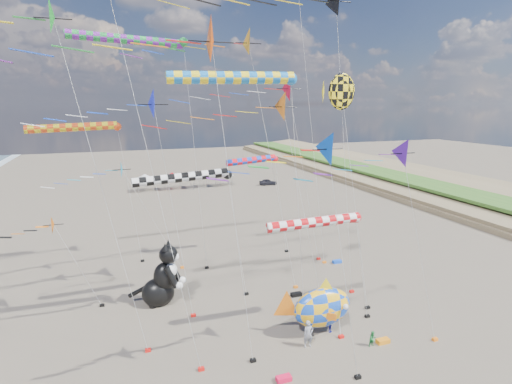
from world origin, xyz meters
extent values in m
cone|color=#4B159A|center=(4.94, 4.09, 13.16)|extent=(1.70, 1.82, 1.87)
cylinder|color=#B2B2B2|center=(6.74, 4.09, 6.58)|extent=(3.63, 0.02, 13.17)
cube|color=black|center=(8.55, 4.09, 0.10)|extent=(0.36, 0.24, 0.20)
cone|color=#1522E4|center=(-7.91, 12.89, 15.86)|extent=(1.98, 2.12, 2.19)
cylinder|color=#B2B2B2|center=(-7.16, 12.89, 7.93)|extent=(1.53, 0.02, 15.86)
cube|color=black|center=(-6.40, 12.89, 0.10)|extent=(0.36, 0.24, 0.20)
cone|color=#1592BF|center=(-9.00, 22.32, 10.20)|extent=(1.60, 1.71, 1.77)
cylinder|color=#B2B2B2|center=(-7.32, 22.32, 5.10)|extent=(3.39, 0.02, 10.21)
cube|color=black|center=(-5.64, 22.32, 0.10)|extent=(0.36, 0.24, 0.20)
cone|color=red|center=(4.85, 19.71, 17.27)|extent=(2.54, 2.72, 2.81)
cylinder|color=#B2B2B2|center=(6.47, 19.71, 8.63)|extent=(3.26, 0.02, 17.27)
cube|color=black|center=(8.09, 19.71, 0.10)|extent=(0.36, 0.24, 0.20)
cone|color=orange|center=(-14.67, 16.91, 7.00)|extent=(1.47, 1.57, 1.62)
cylinder|color=#B2B2B2|center=(-13.82, 16.91, 3.50)|extent=(1.72, 0.02, 7.01)
cube|color=black|center=(-12.97, 16.91, 0.10)|extent=(0.36, 0.24, 0.20)
cone|color=orange|center=(0.71, 9.37, 15.71)|extent=(2.00, 2.14, 2.21)
cylinder|color=#B2B2B2|center=(1.85, 9.37, 7.86)|extent=(2.29, 0.02, 15.71)
cube|color=black|center=(2.98, 9.37, 0.10)|extent=(0.36, 0.24, 0.20)
cone|color=#179426|center=(-13.46, 9.51, 20.39)|extent=(1.97, 2.11, 2.17)
cylinder|color=#B2B2B2|center=(-11.76, 9.51, 10.19)|extent=(3.42, 0.02, 20.39)
cube|color=black|center=(-10.06, 9.51, 0.10)|extent=(0.36, 0.24, 0.20)
cone|color=black|center=(5.27, 12.17, 23.08)|extent=(2.61, 2.79, 2.87)
cylinder|color=#B2B2B2|center=(6.23, 12.17, 11.54)|extent=(1.94, 0.02, 23.08)
cube|color=black|center=(7.19, 12.17, 0.10)|extent=(0.36, 0.24, 0.20)
cone|color=orange|center=(0.43, 14.61, 20.15)|extent=(2.03, 2.18, 2.24)
cylinder|color=#B2B2B2|center=(1.74, 14.61, 10.08)|extent=(2.63, 0.02, 20.16)
cube|color=black|center=(3.04, 14.61, 0.10)|extent=(0.36, 0.24, 0.20)
cone|color=#DF4300|center=(-5.74, 6.17, 19.02)|extent=(2.49, 2.67, 2.75)
cylinder|color=#B2B2B2|center=(-4.84, 6.17, 9.51)|extent=(1.82, 0.02, 19.02)
cube|color=black|center=(-3.94, 6.17, 0.10)|extent=(0.36, 0.24, 0.20)
cone|color=#0946BC|center=(-0.54, 2.59, 13.69)|extent=(1.76, 1.88, 1.94)
cylinder|color=#B2B2B2|center=(0.41, 2.59, 6.84)|extent=(1.92, 0.02, 13.69)
cube|color=black|center=(1.36, 2.59, 0.10)|extent=(0.36, 0.24, 0.20)
cylinder|color=#B2B2B2|center=(6.36, 18.72, 13.50)|extent=(3.74, 0.02, 27.00)
cube|color=black|center=(8.22, 18.72, 0.10)|extent=(0.36, 0.24, 0.20)
cylinder|color=#B2B2B2|center=(-8.23, 6.45, 10.85)|extent=(2.10, 0.02, 21.70)
cube|color=black|center=(-7.19, 6.45, 0.10)|extent=(0.36, 0.24, 0.20)
cylinder|color=green|center=(-9.51, 21.47, 21.03)|extent=(9.30, 0.76, 0.76)
sphere|color=green|center=(-4.86, 21.47, 21.03)|extent=(0.80, 0.80, 0.80)
cylinder|color=#B2B2B2|center=(-4.11, 21.47, 10.51)|extent=(1.52, 0.02, 21.03)
cube|color=black|center=(-3.36, 21.47, 0.10)|extent=(0.36, 0.24, 0.20)
cylinder|color=red|center=(1.79, 22.89, 10.31)|extent=(5.14, 0.67, 0.67)
sphere|color=red|center=(4.37, 22.89, 10.31)|extent=(0.70, 0.70, 0.70)
cylinder|color=#B2B2B2|center=(5.12, 22.89, 5.15)|extent=(1.52, 0.02, 10.31)
cube|color=black|center=(5.87, 22.89, 0.10)|extent=(0.36, 0.24, 0.20)
cylinder|color=black|center=(-6.57, 14.85, 10.46)|extent=(7.20, 0.70, 0.70)
sphere|color=black|center=(-2.97, 14.85, 10.46)|extent=(0.73, 0.73, 0.73)
cylinder|color=#B2B2B2|center=(-2.22, 14.85, 5.23)|extent=(1.52, 0.02, 10.46)
cube|color=black|center=(-1.47, 14.85, 0.10)|extent=(0.36, 0.24, 0.20)
cylinder|color=red|center=(1.18, 8.25, 8.03)|extent=(6.64, 0.71, 0.71)
sphere|color=red|center=(4.50, 8.25, 8.03)|extent=(0.75, 0.75, 0.75)
cylinder|color=#B2B2B2|center=(5.25, 8.25, 4.01)|extent=(1.52, 0.02, 8.03)
cube|color=black|center=(6.00, 8.25, 0.10)|extent=(0.36, 0.24, 0.20)
cylinder|color=blue|center=(-4.00, 9.81, 17.43)|extent=(7.99, 0.77, 0.77)
sphere|color=blue|center=(0.00, 9.81, 17.43)|extent=(0.81, 0.81, 0.81)
cylinder|color=#B2B2B2|center=(0.75, 9.81, 8.72)|extent=(1.52, 0.02, 17.43)
cube|color=black|center=(1.50, 9.81, 0.10)|extent=(0.36, 0.24, 0.20)
cylinder|color=#FB4815|center=(-14.56, 25.41, 13.77)|extent=(7.72, 0.74, 0.74)
sphere|color=#FB4815|center=(-10.70, 25.41, 13.77)|extent=(0.78, 0.78, 0.78)
cylinder|color=#B2B2B2|center=(-9.95, 25.41, 6.89)|extent=(1.52, 0.02, 13.77)
cube|color=black|center=(-9.20, 25.41, 0.10)|extent=(0.36, 0.24, 0.20)
ellipsoid|color=yellow|center=(4.81, 11.37, 16.73)|extent=(2.20, 0.40, 2.64)
cone|color=yellow|center=(3.31, 11.37, 16.73)|extent=(0.12, 1.80, 1.80)
cylinder|color=#B2B2B2|center=(5.81, 10.37, 8.36)|extent=(2.03, 2.03, 16.73)
cube|color=black|center=(6.81, 9.37, 0.10)|extent=(0.36, 0.24, 0.20)
ellipsoid|color=blue|center=(1.68, 7.56, 1.99)|extent=(4.64, 3.10, 2.87)
cone|color=orange|center=(-0.81, 7.56, 1.99)|extent=(2.02, 0.83, 2.11)
cone|color=yellow|center=(1.87, 7.56, 3.43)|extent=(1.47, 0.61, 1.53)
cylinder|color=#B2B2B2|center=(2.75, 7.06, 0.76)|extent=(0.19, 1.04, 1.53)
cube|color=red|center=(2.68, 6.56, 0.10)|extent=(0.36, 0.24, 0.20)
imported|color=gray|center=(0.04, 6.42, 0.94)|extent=(0.70, 0.48, 1.88)
imported|color=#218239|center=(4.12, 5.01, 0.54)|extent=(0.56, 0.46, 1.08)
imported|color=#232DB2|center=(2.32, 7.47, 0.51)|extent=(0.65, 0.44, 1.03)
cube|color=black|center=(2.42, 13.21, 0.15)|extent=(0.90, 0.44, 0.30)
cube|color=#F01040|center=(-2.84, 3.89, 0.15)|extent=(0.90, 0.44, 0.30)
cube|color=blue|center=(9.42, 18.28, 0.15)|extent=(0.90, 0.44, 0.30)
cube|color=orange|center=(5.01, 5.07, 0.15)|extent=(0.90, 0.44, 0.30)
cube|color=silver|center=(-6.00, 60.00, 2.25)|extent=(3.00, 3.00, 0.15)
pyramid|color=silver|center=(-6.00, 60.00, 3.30)|extent=(4.20, 4.20, 1.00)
cylinder|color=#999999|center=(-7.30, 58.70, 1.10)|extent=(0.08, 0.08, 2.20)
cylinder|color=#999999|center=(-4.70, 58.70, 1.10)|extent=(0.08, 0.08, 2.20)
cylinder|color=#999999|center=(-7.30, 61.30, 1.10)|extent=(0.08, 0.08, 2.20)
cylinder|color=#999999|center=(-4.70, 61.30, 1.10)|extent=(0.08, 0.08, 2.20)
cube|color=red|center=(-1.00, 60.00, 2.25)|extent=(3.00, 3.00, 0.15)
pyramid|color=red|center=(-1.00, 60.00, 3.30)|extent=(4.20, 4.20, 1.00)
cylinder|color=#999999|center=(-2.30, 58.70, 1.10)|extent=(0.08, 0.08, 2.20)
cylinder|color=#999999|center=(0.30, 58.70, 1.10)|extent=(0.08, 0.08, 2.20)
cylinder|color=#999999|center=(-2.30, 61.30, 1.10)|extent=(0.08, 0.08, 2.20)
cylinder|color=#999999|center=(0.30, 61.30, 1.10)|extent=(0.08, 0.08, 2.20)
cube|color=blue|center=(4.00, 60.00, 2.25)|extent=(3.00, 3.00, 0.15)
pyramid|color=blue|center=(4.00, 60.00, 3.30)|extent=(4.20, 4.20, 1.00)
cylinder|color=#999999|center=(2.70, 58.70, 1.10)|extent=(0.08, 0.08, 2.20)
cylinder|color=#999999|center=(5.30, 58.70, 1.10)|extent=(0.08, 0.08, 2.20)
cylinder|color=#999999|center=(2.70, 61.30, 1.10)|extent=(0.08, 0.08, 2.20)
cylinder|color=#999999|center=(5.30, 61.30, 1.10)|extent=(0.08, 0.08, 2.20)
cube|color=white|center=(9.00, 60.00, 2.25)|extent=(3.00, 3.00, 0.15)
pyramid|color=white|center=(9.00, 60.00, 3.30)|extent=(4.20, 4.20, 1.00)
cylinder|color=#999999|center=(7.70, 58.70, 1.10)|extent=(0.08, 0.08, 2.20)
cylinder|color=#999999|center=(10.30, 58.70, 1.10)|extent=(0.08, 0.08, 2.20)
cylinder|color=#999999|center=(7.70, 61.30, 1.10)|extent=(0.08, 0.08, 2.20)
cylinder|color=#999999|center=(10.30, 61.30, 1.10)|extent=(0.08, 0.08, 2.20)
imported|color=#26262D|center=(17.58, 58.00, 0.60)|extent=(3.62, 1.75, 1.19)
camera|label=1|loc=(-11.32, -14.74, 15.85)|focal=28.00mm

